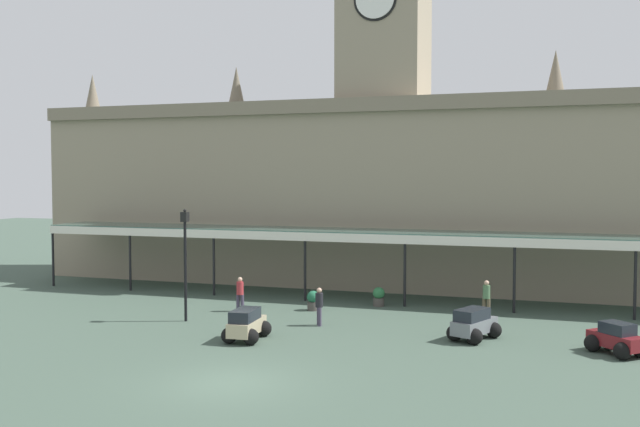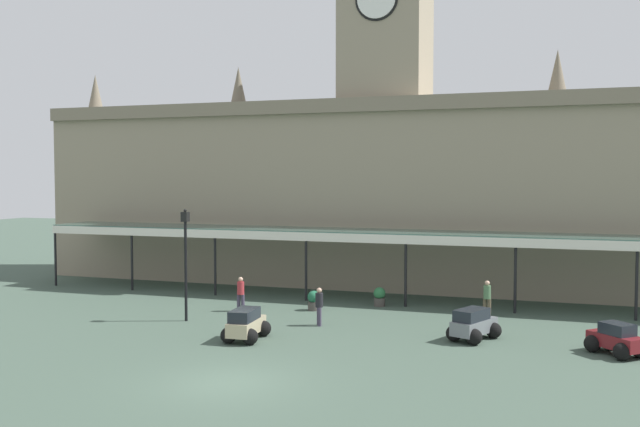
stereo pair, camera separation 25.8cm
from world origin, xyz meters
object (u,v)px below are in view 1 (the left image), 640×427
object	(u,v)px
pedestrian_beside_cars	(319,305)
car_grey_estate	(474,326)
planter_forecourt_centre	(313,300)
planter_near_kerb	(379,296)
car_beige_estate	(246,326)
pedestrian_near_entrance	(240,293)
pedestrian_crossing_forecourt	(486,297)
victorian_lamppost	(185,252)
car_maroon_sedan	(616,341)

from	to	relation	value
pedestrian_beside_cars	car_grey_estate	bearing A→B (deg)	-4.99
planter_forecourt_centre	car_grey_estate	bearing A→B (deg)	-25.34
planter_near_kerb	planter_forecourt_centre	bearing A→B (deg)	-143.05
car_beige_estate	car_grey_estate	size ratio (longest dim) A/B	0.95
car_beige_estate	planter_near_kerb	distance (m)	9.43
pedestrian_beside_cars	car_beige_estate	bearing A→B (deg)	-118.55
pedestrian_near_entrance	pedestrian_crossing_forecourt	distance (m)	11.71
pedestrian_beside_cars	victorian_lamppost	bearing A→B (deg)	-170.83
victorian_lamppost	pedestrian_near_entrance	bearing A→B (deg)	64.57
planter_forecourt_centre	planter_near_kerb	bearing A→B (deg)	36.95
victorian_lamppost	planter_near_kerb	size ratio (longest dim) A/B	5.28
car_maroon_sedan	pedestrian_near_entrance	xyz separation A→B (m)	(-16.58, 3.23, 0.41)
pedestrian_near_entrance	victorian_lamppost	distance (m)	3.88
pedestrian_beside_cars	pedestrian_near_entrance	bearing A→B (deg)	157.81
pedestrian_near_entrance	pedestrian_crossing_forecourt	world-z (taller)	same
car_maroon_sedan	victorian_lamppost	distance (m)	18.14
pedestrian_near_entrance	planter_forecourt_centre	distance (m)	3.56
car_maroon_sedan	pedestrian_crossing_forecourt	world-z (taller)	pedestrian_crossing_forecourt
planter_near_kerb	pedestrian_crossing_forecourt	bearing A→B (deg)	-8.88
car_beige_estate	car_maroon_sedan	bearing A→B (deg)	8.91
victorian_lamppost	planter_forecourt_centre	xyz separation A→B (m)	(4.64, 4.22, -2.65)
car_beige_estate	pedestrian_beside_cars	distance (m)	4.00
car_beige_estate	planter_forecourt_centre	world-z (taller)	car_beige_estate
car_grey_estate	planter_near_kerb	size ratio (longest dim) A/B	2.52
car_grey_estate	pedestrian_beside_cars	bearing A→B (deg)	175.01
car_grey_estate	car_maroon_sedan	bearing A→B (deg)	-8.10
pedestrian_beside_cars	planter_near_kerb	size ratio (longest dim) A/B	1.74
car_grey_estate	victorian_lamppost	bearing A→B (deg)	-178.27
pedestrian_beside_cars	planter_forecourt_centre	world-z (taller)	pedestrian_beside_cars
planter_forecourt_centre	car_beige_estate	bearing A→B (deg)	-94.39
car_maroon_sedan	pedestrian_near_entrance	world-z (taller)	pedestrian_near_entrance
pedestrian_near_entrance	pedestrian_beside_cars	xyz separation A→B (m)	(4.66, -1.90, 0.00)
car_beige_estate	car_maroon_sedan	xyz separation A→B (m)	(13.83, 2.17, -0.06)
car_grey_estate	pedestrian_beside_cars	distance (m)	6.75
car_maroon_sedan	victorian_lamppost	bearing A→B (deg)	178.86
car_grey_estate	planter_forecourt_centre	size ratio (longest dim) A/B	2.52
car_grey_estate	pedestrian_near_entrance	world-z (taller)	pedestrian_near_entrance
pedestrian_beside_cars	pedestrian_crossing_forecourt	world-z (taller)	same
planter_forecourt_centre	pedestrian_crossing_forecourt	bearing A→B (deg)	8.75
car_beige_estate	pedestrian_crossing_forecourt	bearing A→B (deg)	42.71
car_maroon_sedan	victorian_lamppost	world-z (taller)	victorian_lamppost
victorian_lamppost	car_beige_estate	bearing A→B (deg)	-31.50
planter_near_kerb	planter_forecourt_centre	distance (m)	3.48
car_grey_estate	car_beige_estate	bearing A→B (deg)	-161.33
pedestrian_near_entrance	victorian_lamppost	xyz separation A→B (m)	(-1.37, -2.87, 2.23)
pedestrian_beside_cars	planter_forecourt_centre	size ratio (longest dim) A/B	1.74
car_beige_estate	planter_forecourt_centre	xyz separation A→B (m)	(0.52, 6.74, -0.07)
pedestrian_near_entrance	victorian_lamppost	world-z (taller)	victorian_lamppost
pedestrian_crossing_forecourt	planter_forecourt_centre	bearing A→B (deg)	-171.25
pedestrian_near_entrance	planter_near_kerb	xyz separation A→B (m)	(6.05, 3.44, -0.42)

